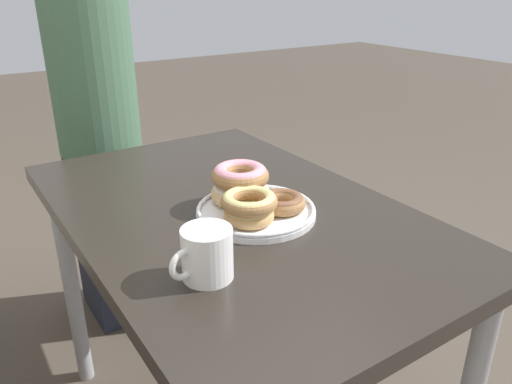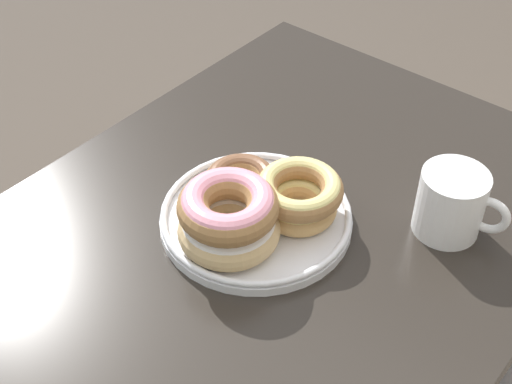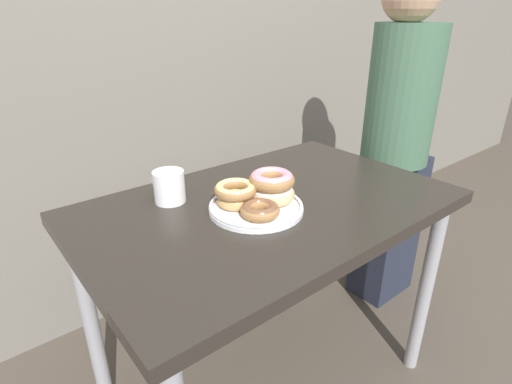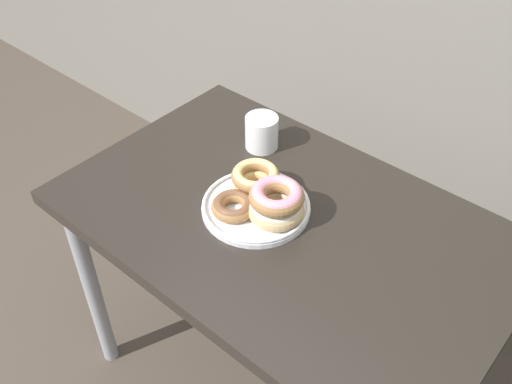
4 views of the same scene
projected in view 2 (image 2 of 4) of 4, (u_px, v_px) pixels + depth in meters
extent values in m
cube|color=#28231E|center=(236.00, 269.00, 0.99)|extent=(1.14, 0.72, 0.04)
cylinder|color=#99999E|center=(284.00, 194.00, 1.68)|extent=(0.05, 0.05, 0.73)
cylinder|color=white|center=(256.00, 219.00, 1.02)|extent=(0.28, 0.28, 0.01)
torus|color=white|center=(256.00, 213.00, 1.02)|extent=(0.27, 0.27, 0.01)
torus|color=#D6B27A|center=(229.00, 230.00, 0.97)|extent=(0.14, 0.14, 0.04)
torus|color=white|center=(229.00, 226.00, 0.96)|extent=(0.13, 0.13, 0.03)
torus|color=tan|center=(298.00, 206.00, 1.01)|extent=(0.15, 0.15, 0.03)
torus|color=#E0D17F|center=(298.00, 203.00, 1.01)|extent=(0.14, 0.14, 0.03)
torus|color=#9E7042|center=(241.00, 182.00, 1.05)|extent=(0.12, 0.12, 0.03)
torus|color=brown|center=(241.00, 179.00, 1.05)|extent=(0.11, 0.11, 0.03)
torus|color=#9E7042|center=(228.00, 207.00, 0.94)|extent=(0.19, 0.19, 0.04)
torus|color=pink|center=(228.00, 202.00, 0.93)|extent=(0.18, 0.18, 0.03)
torus|color=#9E7042|center=(299.00, 189.00, 0.99)|extent=(0.15, 0.15, 0.03)
torus|color=#E0D17F|center=(299.00, 186.00, 0.99)|extent=(0.14, 0.14, 0.03)
cylinder|color=white|center=(450.00, 203.00, 0.99)|extent=(0.09, 0.09, 0.10)
cylinder|color=#382114|center=(456.00, 179.00, 0.96)|extent=(0.08, 0.08, 0.00)
torus|color=white|center=(488.00, 215.00, 0.97)|extent=(0.02, 0.06, 0.06)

